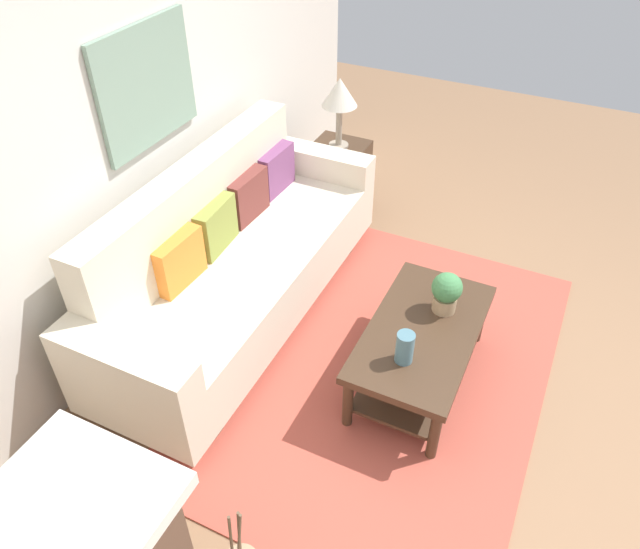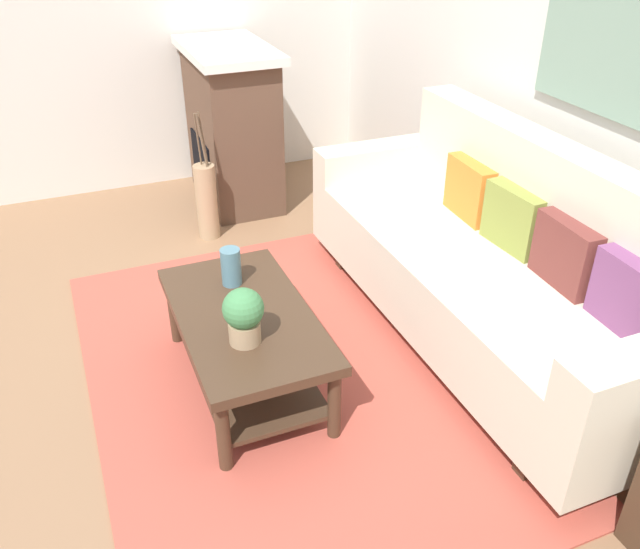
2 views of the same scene
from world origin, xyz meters
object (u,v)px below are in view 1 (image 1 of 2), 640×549
object	(u,v)px
coffee_table	(421,343)
throw_pillow_olive	(215,226)
couch	(235,262)
throw_pillow_maroon	(247,196)
framed_painting	(147,85)
throw_pillow_orange	(178,261)
side_table	(338,176)
potted_plant_tabletop	(446,292)
table_lamp	(340,95)
tabletop_vase	(405,348)
throw_pillow_plum	(275,170)

from	to	relation	value
coffee_table	throw_pillow_olive	bearing A→B (deg)	87.34
couch	throw_pillow_maroon	xyz separation A→B (m)	(0.39, 0.12, 0.25)
couch	framed_painting	xyz separation A→B (m)	(0.00, 0.47, 1.11)
throw_pillow_orange	side_table	world-z (taller)	throw_pillow_orange
side_table	throw_pillow_orange	bearing A→B (deg)	174.92
throw_pillow_maroon	side_table	world-z (taller)	throw_pillow_maroon
couch	coffee_table	xyz separation A→B (m)	(-0.07, -1.30, -0.12)
potted_plant_tabletop	table_lamp	bearing A→B (deg)	43.40
throw_pillow_orange	framed_painting	bearing A→B (deg)	40.86
framed_painting	table_lamp	bearing A→B (deg)	-18.44
coffee_table	framed_painting	xyz separation A→B (m)	(0.07, 1.77, 1.23)
throw_pillow_olive	coffee_table	world-z (taller)	throw_pillow_olive
couch	side_table	xyz separation A→B (m)	(1.54, -0.05, -0.15)
throw_pillow_maroon	framed_painting	size ratio (longest dim) A/B	0.46
throw_pillow_olive	side_table	size ratio (longest dim) A/B	0.64
throw_pillow_maroon	tabletop_vase	size ratio (longest dim) A/B	1.88
couch	potted_plant_tabletop	world-z (taller)	couch
throw_pillow_maroon	tabletop_vase	world-z (taller)	throw_pillow_maroon
couch	throw_pillow_plum	world-z (taller)	couch
throw_pillow_plum	coffee_table	world-z (taller)	throw_pillow_plum
throw_pillow_maroon	tabletop_vase	distance (m)	1.59
throw_pillow_maroon	side_table	xyz separation A→B (m)	(1.14, -0.17, -0.40)
throw_pillow_orange	table_lamp	size ratio (longest dim) A/B	0.63
framed_painting	throw_pillow_orange	bearing A→B (deg)	-139.14
potted_plant_tabletop	side_table	bearing A→B (deg)	43.40
throw_pillow_olive	side_table	bearing A→B (deg)	-6.37
coffee_table	framed_painting	bearing A→B (deg)	87.85
side_table	table_lamp	size ratio (longest dim) A/B	0.98
throw_pillow_orange	throw_pillow_maroon	size ratio (longest dim) A/B	1.00
table_lamp	framed_painting	bearing A→B (deg)	161.56
coffee_table	potted_plant_tabletop	size ratio (longest dim) A/B	4.20
tabletop_vase	couch	bearing A→B (deg)	75.19
throw_pillow_maroon	potted_plant_tabletop	xyz separation A→B (m)	(-0.25, -1.49, -0.11)
coffee_table	throw_pillow_orange	bearing A→B (deg)	102.93
throw_pillow_orange	potted_plant_tabletop	bearing A→B (deg)	-69.93
couch	tabletop_vase	xyz separation A→B (m)	(-0.34, -1.28, 0.09)
tabletop_vase	table_lamp	world-z (taller)	table_lamp
throw_pillow_plum	table_lamp	world-z (taller)	table_lamp
throw_pillow_orange	throw_pillow_olive	size ratio (longest dim) A/B	1.00
table_lamp	couch	bearing A→B (deg)	178.23
framed_painting	couch	bearing A→B (deg)	-90.00
throw_pillow_orange	coffee_table	world-z (taller)	throw_pillow_orange
couch	throw_pillow_orange	distance (m)	0.48
coffee_table	potted_plant_tabletop	distance (m)	0.34
throw_pillow_maroon	potted_plant_tabletop	size ratio (longest dim) A/B	1.37
side_table	couch	bearing A→B (deg)	178.23
throw_pillow_plum	table_lamp	distance (m)	0.83
throw_pillow_olive	tabletop_vase	distance (m)	1.45
tabletop_vase	side_table	world-z (taller)	tabletop_vase
throw_pillow_maroon	framed_painting	distance (m)	1.01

